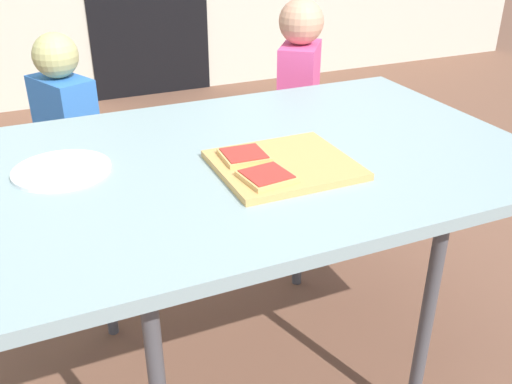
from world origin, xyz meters
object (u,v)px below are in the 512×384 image
object	(u,v)px
pizza_slice_near_left	(267,176)
child_left	(70,145)
cutting_board	(284,165)
child_right	(298,108)
pizza_slice_far_left	(244,155)
dining_table	(247,171)
plate_white_left	(62,170)

from	to	relation	value
pizza_slice_near_left	child_left	bearing A→B (deg)	109.15
cutting_board	child_right	size ratio (longest dim) A/B	0.32
pizza_slice_near_left	pizza_slice_far_left	distance (m)	0.13
pizza_slice_far_left	child_left	world-z (taller)	child_left
dining_table	cutting_board	distance (m)	0.13
cutting_board	pizza_slice_far_left	xyz separation A→B (m)	(-0.08, 0.06, 0.02)
plate_white_left	cutting_board	bearing A→B (deg)	-21.41
child_right	cutting_board	bearing A→B (deg)	-120.01
dining_table	pizza_slice_near_left	distance (m)	0.20
child_right	plate_white_left	bearing A→B (deg)	-147.57
pizza_slice_near_left	child_left	distance (m)	1.09
plate_white_left	child_left	size ratio (longest dim) A/B	0.25
pizza_slice_far_left	child_right	bearing A→B (deg)	53.88
dining_table	cutting_board	xyz separation A→B (m)	(0.05, -0.11, 0.05)
child_right	dining_table	bearing A→B (deg)	-126.57
plate_white_left	child_right	world-z (taller)	child_right
cutting_board	plate_white_left	world-z (taller)	cutting_board
plate_white_left	child_right	xyz separation A→B (m)	(0.99, 0.63, -0.17)
pizza_slice_near_left	child_left	xyz separation A→B (m)	(-0.35, 1.01, -0.25)
cutting_board	pizza_slice_near_left	size ratio (longest dim) A/B	2.70
pizza_slice_near_left	plate_white_left	world-z (taller)	pizza_slice_near_left
cutting_board	plate_white_left	bearing A→B (deg)	158.59
dining_table	pizza_slice_near_left	xyz separation A→B (m)	(-0.03, -0.18, 0.07)
plate_white_left	child_left	distance (m)	0.77
child_left	pizza_slice_far_left	bearing A→B (deg)	-68.28
cutting_board	pizza_slice_far_left	distance (m)	0.10
dining_table	cutting_board	size ratio (longest dim) A/B	4.57
pizza_slice_far_left	child_right	xyz separation A→B (m)	(0.56, 0.77, -0.19)
cutting_board	pizza_slice_near_left	xyz separation A→B (m)	(-0.08, -0.07, 0.02)
cutting_board	child_left	size ratio (longest dim) A/B	0.35
cutting_board	plate_white_left	size ratio (longest dim) A/B	1.39
cutting_board	pizza_slice_near_left	distance (m)	0.11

